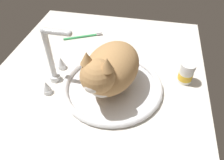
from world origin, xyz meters
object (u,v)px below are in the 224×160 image
at_px(faucet, 53,62).
at_px(cat, 109,70).
at_px(toothbrush, 84,36).
at_px(pill_bottle, 186,73).
at_px(sink_basin, 112,86).

relative_size(faucet, cat, 0.65).
height_order(cat, toothbrush, cat).
distance_m(faucet, pill_bottle, 0.49).
relative_size(sink_basin, cat, 1.07).
bearing_deg(toothbrush, cat, -148.96).
xyz_separation_m(faucet, toothbrush, (0.31, -0.01, -0.08)).
xyz_separation_m(cat, pill_bottle, (0.11, -0.27, -0.07)).
bearing_deg(pill_bottle, toothbrush, 64.69).
distance_m(sink_basin, cat, 0.10).
xyz_separation_m(sink_basin, pill_bottle, (0.09, -0.26, 0.03)).
xyz_separation_m(faucet, pill_bottle, (0.09, -0.48, -0.05)).
bearing_deg(toothbrush, sink_basin, -146.71).
relative_size(sink_basin, toothbrush, 2.16).
distance_m(cat, toothbrush, 0.40).
bearing_deg(sink_basin, toothbrush, 33.29).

